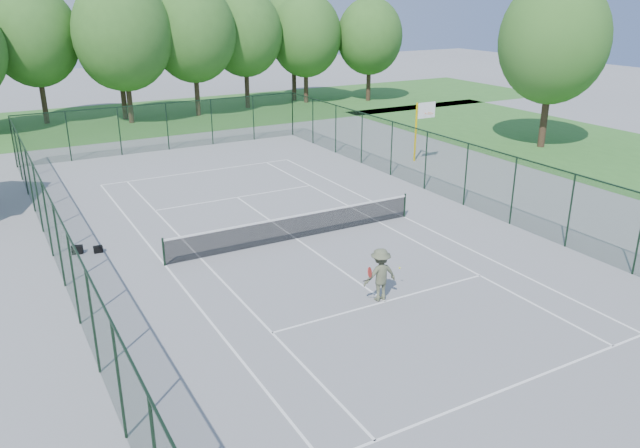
{
  "coord_description": "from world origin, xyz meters",
  "views": [
    {
      "loc": [
        -10.84,
        -21.3,
        9.5
      ],
      "look_at": [
        0.0,
        -2.0,
        1.3
      ],
      "focal_mm": 35.0,
      "sensor_mm": 36.0,
      "label": 1
    }
  ],
  "objects": [
    {
      "name": "tennis_net",
      "position": [
        0.0,
        0.0,
        0.58
      ],
      "size": [
        11.08,
        0.08,
        1.1
      ],
      "color": "black",
      "rests_on": "ground"
    },
    {
      "name": "sports_bag_a",
      "position": [
        -8.13,
        2.79,
        0.16
      ],
      "size": [
        0.46,
        0.35,
        0.33
      ],
      "primitive_type": "cube",
      "rotation": [
        0.0,
        0.0,
        -0.3
      ],
      "color": "black",
      "rests_on": "ground"
    },
    {
      "name": "tree_side",
      "position": [
        21.62,
        6.73,
        6.75
      ],
      "size": [
        6.77,
        6.77,
        10.71
      ],
      "color": "#412C1F",
      "rests_on": "ground"
    },
    {
      "name": "ground",
      "position": [
        0.0,
        0.0,
        0.0
      ],
      "size": [
        140.0,
        140.0,
        0.0
      ],
      "primitive_type": "plane",
      "color": "gray",
      "rests_on": "ground"
    },
    {
      "name": "grass_far",
      "position": [
        0.0,
        30.0,
        0.01
      ],
      "size": [
        80.0,
        16.0,
        0.01
      ],
      "primitive_type": "cube",
      "color": "#3C7B2F",
      "rests_on": "ground"
    },
    {
      "name": "grass_side",
      "position": [
        24.0,
        4.0,
        0.01
      ],
      "size": [
        14.0,
        40.0,
        0.01
      ],
      "primitive_type": "cube",
      "color": "#3C7B2F",
      "rests_on": "ground"
    },
    {
      "name": "court_lines",
      "position": [
        0.0,
        0.0,
        0.0
      ],
      "size": [
        11.05,
        23.85,
        0.01
      ],
      "color": "white",
      "rests_on": "ground"
    },
    {
      "name": "tennis_player",
      "position": [
        -0.09,
        -6.16,
        0.9
      ],
      "size": [
        1.99,
        0.92,
        1.8
      ],
      "color": "#555B42",
      "rests_on": "ground"
    },
    {
      "name": "fence_enclosure",
      "position": [
        0.0,
        0.0,
        1.56
      ],
      "size": [
        18.05,
        36.05,
        3.02
      ],
      "color": "#19361E",
      "rests_on": "ground"
    },
    {
      "name": "tree_line_far",
      "position": [
        0.0,
        30.0,
        5.99
      ],
      "size": [
        39.4,
        6.4,
        9.7
      ],
      "color": "#412C1F",
      "rests_on": "ground"
    },
    {
      "name": "sports_bag_b",
      "position": [
        -7.4,
        2.51,
        0.13
      ],
      "size": [
        0.35,
        0.23,
        0.27
      ],
      "primitive_type": "cube",
      "rotation": [
        0.0,
        0.0,
        -0.05
      ],
      "color": "black",
      "rests_on": "ground"
    },
    {
      "name": "basketball_goal",
      "position": [
        12.09,
        7.38,
        2.57
      ],
      "size": [
        1.2,
        1.43,
        3.65
      ],
      "color": "#E7BE05",
      "rests_on": "ground"
    }
  ]
}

